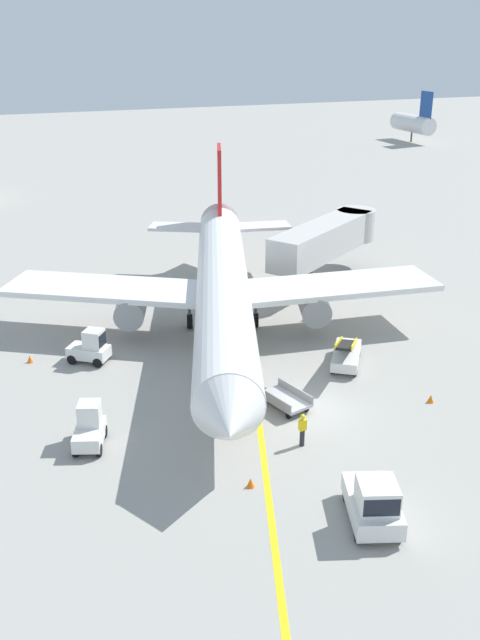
{
  "coord_description": "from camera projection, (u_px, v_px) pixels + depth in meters",
  "views": [
    {
      "loc": [
        -15.08,
        -29.22,
        18.52
      ],
      "look_at": [
        -1.11,
        7.11,
        2.5
      ],
      "focal_mm": 39.78,
      "sensor_mm": 36.0,
      "label": 1
    }
  ],
  "objects": [
    {
      "name": "airliner",
      "position": [
        223.0,
        287.0,
        44.83
      ],
      "size": [
        27.61,
        34.35,
        10.1
      ],
      "color": "white",
      "rests_on": "ground"
    },
    {
      "name": "ground_crew_marshaller",
      "position": [
        256.0,
        409.0,
        35.45
      ],
      "size": [
        0.36,
        0.24,
        1.7
      ],
      "color": "#26262D",
      "rests_on": "ground"
    },
    {
      "name": "belt_loader_forward_hold",
      "position": [
        346.0,
        354.0,
        41.8
      ],
      "size": [
        3.83,
        4.85,
        2.59
      ],
      "color": "silver",
      "rests_on": "ground"
    },
    {
      "name": "baggage_tug_near_wing",
      "position": [
        91.0,
        348.0,
        42.18
      ],
      "size": [
        2.7,
        2.47,
        2.1
      ],
      "color": "silver",
      "rests_on": "ground"
    },
    {
      "name": "baggage_tug_by_cargo_door",
      "position": [
        90.0,
        428.0,
        33.75
      ],
      "size": [
        2.02,
        2.7,
        2.1
      ],
      "color": "silver",
      "rests_on": "ground"
    },
    {
      "name": "pushback_tug",
      "position": [
        374.0,
        502.0,
        28.3
      ],
      "size": [
        2.96,
        4.02,
        2.2
      ],
      "color": "silver",
      "rests_on": "ground"
    },
    {
      "name": "jet_bridge",
      "position": [
        331.0,
        237.0,
        55.12
      ],
      "size": [
        12.01,
        9.25,
        4.85
      ],
      "color": "beige",
      "rests_on": "ground"
    },
    {
      "name": "taxi_line_yellow",
      "position": [
        253.0,
        372.0,
        41.22
      ],
      "size": [
        26.07,
        75.83,
        0.01
      ],
      "primitive_type": "cube",
      "rotation": [
        0.0,
        0.0,
        -0.33
      ],
      "color": "yellow",
      "rests_on": "ground"
    },
    {
      "name": "safety_cone_nose_right",
      "position": [
        30.0,
        359.0,
        42.39
      ],
      "size": [
        0.36,
        0.36,
        0.44
      ],
      "primitive_type": "cone",
      "color": "orange",
      "rests_on": "ground"
    },
    {
      "name": "ground_crew_wing_walker",
      "position": [
        302.0,
        429.0,
        33.67
      ],
      "size": [
        0.36,
        0.24,
        1.7
      ],
      "color": "#26262D",
      "rests_on": "ground"
    },
    {
      "name": "baggage_cart_loaded",
      "position": [
        284.0,
        399.0,
        37.3
      ],
      "size": [
        2.26,
        3.83,
        0.94
      ],
      "color": "#A5A5A8",
      "rests_on": "ground"
    },
    {
      "name": "distant_aircraft_mid_left",
      "position": [
        413.0,
        123.0,
        124.4
      ],
      "size": [
        3.0,
        10.1,
        8.8
      ],
      "color": "silver",
      "rests_on": "ground"
    },
    {
      "name": "ground_plane",
      "position": [
        308.0,
        409.0,
        37.27
      ],
      "size": [
        300.0,
        300.0,
        0.0
      ],
      "primitive_type": "plane",
      "color": "#9E9B93"
    },
    {
      "name": "safety_cone_wingtip_right",
      "position": [
        251.0,
        483.0,
        30.84
      ],
      "size": [
        0.36,
        0.36,
        0.44
      ],
      "primitive_type": "cone",
      "color": "orange",
      "rests_on": "ground"
    },
    {
      "name": "safety_cone_wingtip_left",
      "position": [
        431.0,
        399.0,
        37.85
      ],
      "size": [
        0.36,
        0.36,
        0.44
      ],
      "primitive_type": "cone",
      "color": "orange",
      "rests_on": "ground"
    },
    {
      "name": "safety_cone_nose_left",
      "position": [
        305.0,
        318.0,
        48.45
      ],
      "size": [
        0.36,
        0.36,
        0.44
      ],
      "primitive_type": "cone",
      "color": "orange",
      "rests_on": "ground"
    }
  ]
}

